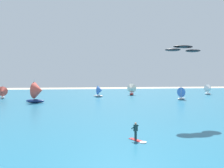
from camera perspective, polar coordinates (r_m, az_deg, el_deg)
ocean at (r=55.94m, az=-5.32°, el=-4.09°), size 160.00×90.00×0.10m
kitesurfer at (r=20.54m, az=6.63°, el=-12.98°), size 1.51×1.96×1.67m
kite at (r=30.32m, az=18.22°, el=8.79°), size 5.55×2.85×0.80m
sailboat_anchored_offshore at (r=62.13m, az=-3.28°, el=-1.92°), size 3.16×2.82×3.54m
sailboat_near_shore at (r=76.13m, az=24.10°, el=-1.32°), size 2.65×3.13×3.67m
sailboat_far_right at (r=67.83m, az=5.13°, el=-1.39°), size 3.23×3.61×4.06m
sailboat_far_left at (r=50.95m, az=-19.01°, el=-2.06°), size 4.60×4.04×5.18m
sailboat_trailing at (r=57.79m, az=18.09°, el=-2.33°), size 3.15×2.81×3.51m
sailboat_mid_left at (r=63.74m, az=-26.96°, el=-2.01°), size 2.79×3.20×3.61m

